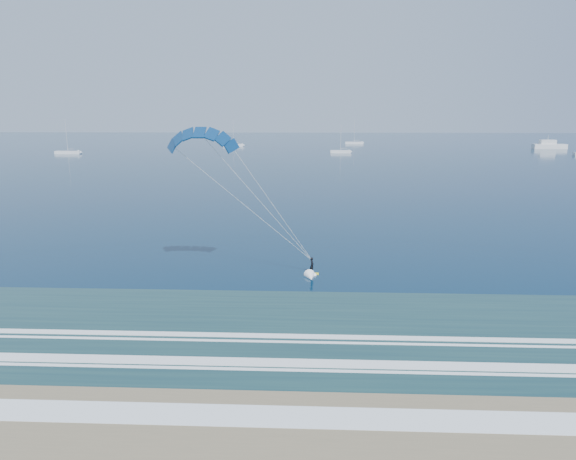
# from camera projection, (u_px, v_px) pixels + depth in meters

# --- Properties ---
(ground) EXTENTS (900.00, 900.00, 0.00)m
(ground) POSITION_uv_depth(u_px,v_px,m) (222.00, 411.00, 27.06)
(ground) COLOR #072D42
(ground) RESTS_ON ground
(kitesurfer_rig) EXTENTS (14.73, 6.07, 15.30)m
(kitesurfer_rig) POSITION_uv_depth(u_px,v_px,m) (257.00, 199.00, 46.91)
(kitesurfer_rig) COLOR yellow
(kitesurfer_rig) RESTS_ON ground
(motor_yacht) EXTENTS (15.02, 4.00, 6.20)m
(motor_yacht) POSITION_uv_depth(u_px,v_px,m) (549.00, 145.00, 239.64)
(motor_yacht) COLOR silver
(motor_yacht) RESTS_ON ground
(sailboat_0) EXTENTS (10.23, 2.40, 13.70)m
(sailboat_0) POSITION_uv_depth(u_px,v_px,m) (68.00, 152.00, 207.81)
(sailboat_0) COLOR silver
(sailboat_0) RESTS_ON ground
(sailboat_1) EXTENTS (10.08, 2.40, 13.40)m
(sailboat_1) POSITION_uv_depth(u_px,v_px,m) (234.00, 145.00, 258.65)
(sailboat_1) COLOR silver
(sailboat_1) RESTS_ON ground
(sailboat_2) EXTENTS (8.37, 2.40, 11.66)m
(sailboat_2) POSITION_uv_depth(u_px,v_px,m) (340.00, 151.00, 212.23)
(sailboat_2) COLOR silver
(sailboat_2) RESTS_ON ground
(sailboat_3) EXTENTS (9.70, 2.40, 13.06)m
(sailboat_3) POSITION_uv_depth(u_px,v_px,m) (354.00, 143.00, 280.55)
(sailboat_3) COLOR silver
(sailboat_3) RESTS_ON ground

